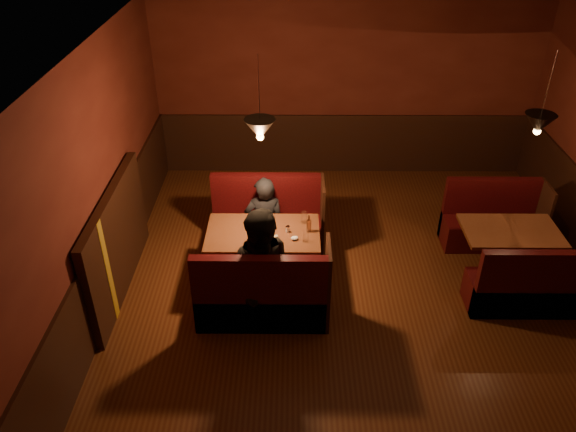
{
  "coord_description": "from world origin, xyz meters",
  "views": [
    {
      "loc": [
        -0.86,
        -5.02,
        4.47
      ],
      "look_at": [
        -0.9,
        0.52,
        0.95
      ],
      "focal_mm": 35.0,
      "sensor_mm": 36.0,
      "label": 1
    }
  ],
  "objects_px": {
    "main_table": "(264,243)",
    "diner_b": "(265,256)",
    "second_table": "(509,241)",
    "second_bench_near": "(527,290)",
    "main_bench_near": "(263,300)",
    "second_bench_far": "(491,224)",
    "main_bench_far": "(268,225)",
    "diner_a": "(264,204)"
  },
  "relations": [
    {
      "from": "main_table",
      "to": "second_bench_far",
      "type": "height_order",
      "value": "main_table"
    },
    {
      "from": "second_table",
      "to": "diner_b",
      "type": "bearing_deg",
      "value": -164.02
    },
    {
      "from": "second_table",
      "to": "diner_a",
      "type": "distance_m",
      "value": 3.09
    },
    {
      "from": "second_bench_far",
      "to": "diner_b",
      "type": "height_order",
      "value": "diner_b"
    },
    {
      "from": "main_table",
      "to": "diner_a",
      "type": "height_order",
      "value": "diner_a"
    },
    {
      "from": "main_bench_near",
      "to": "second_bench_far",
      "type": "distance_m",
      "value": 3.44
    },
    {
      "from": "main_bench_far",
      "to": "main_bench_near",
      "type": "distance_m",
      "value": 1.53
    },
    {
      "from": "second_table",
      "to": "second_bench_near",
      "type": "relative_size",
      "value": 0.9
    },
    {
      "from": "main_bench_far",
      "to": "main_bench_near",
      "type": "relative_size",
      "value": 1.0
    },
    {
      "from": "main_bench_far",
      "to": "main_bench_near",
      "type": "height_order",
      "value": "same"
    },
    {
      "from": "main_table",
      "to": "second_table",
      "type": "bearing_deg",
      "value": 3.09
    },
    {
      "from": "main_table",
      "to": "diner_b",
      "type": "height_order",
      "value": "diner_b"
    },
    {
      "from": "main_table",
      "to": "diner_b",
      "type": "distance_m",
      "value": 0.76
    },
    {
      "from": "main_bench_near",
      "to": "diner_b",
      "type": "distance_m",
      "value": 0.56
    },
    {
      "from": "diner_b",
      "to": "main_table",
      "type": "bearing_deg",
      "value": 96.7
    },
    {
      "from": "second_bench_near",
      "to": "diner_b",
      "type": "height_order",
      "value": "diner_b"
    },
    {
      "from": "second_bench_far",
      "to": "diner_a",
      "type": "distance_m",
      "value": 3.11
    },
    {
      "from": "diner_b",
      "to": "diner_a",
      "type": "bearing_deg",
      "value": 96.03
    },
    {
      "from": "main_table",
      "to": "diner_a",
      "type": "distance_m",
      "value": 0.66
    },
    {
      "from": "second_table",
      "to": "second_bench_near",
      "type": "xyz_separation_m",
      "value": [
        0.03,
        -0.7,
        -0.19
      ]
    },
    {
      "from": "main_table",
      "to": "main_bench_near",
      "type": "distance_m",
      "value": 0.8
    },
    {
      "from": "second_bench_far",
      "to": "diner_b",
      "type": "distance_m",
      "value": 3.43
    },
    {
      "from": "diner_a",
      "to": "diner_b",
      "type": "distance_m",
      "value": 1.34
    },
    {
      "from": "main_bench_near",
      "to": "main_table",
      "type": "bearing_deg",
      "value": 91.15
    },
    {
      "from": "main_bench_far",
      "to": "diner_b",
      "type": "height_order",
      "value": "diner_b"
    },
    {
      "from": "main_bench_near",
      "to": "second_bench_far",
      "type": "height_order",
      "value": "main_bench_near"
    },
    {
      "from": "second_bench_far",
      "to": "main_bench_near",
      "type": "bearing_deg",
      "value": -151.74
    },
    {
      "from": "diner_a",
      "to": "second_bench_far",
      "type": "bearing_deg",
      "value": -179.41
    },
    {
      "from": "second_table",
      "to": "second_bench_far",
      "type": "relative_size",
      "value": 0.9
    },
    {
      "from": "second_bench_far",
      "to": "second_bench_near",
      "type": "xyz_separation_m",
      "value": [
        0.0,
        -1.39,
        0.0
      ]
    },
    {
      "from": "main_table",
      "to": "diner_a",
      "type": "relative_size",
      "value": 0.93
    },
    {
      "from": "main_table",
      "to": "second_table",
      "type": "distance_m",
      "value": 3.02
    },
    {
      "from": "second_bench_far",
      "to": "second_bench_near",
      "type": "distance_m",
      "value": 1.39
    },
    {
      "from": "main_table",
      "to": "second_bench_near",
      "type": "relative_size",
      "value": 1.05
    },
    {
      "from": "main_bench_near",
      "to": "diner_b",
      "type": "relative_size",
      "value": 0.85
    },
    {
      "from": "second_table",
      "to": "diner_b",
      "type": "height_order",
      "value": "diner_b"
    },
    {
      "from": "main_table",
      "to": "second_bench_near",
      "type": "xyz_separation_m",
      "value": [
        3.04,
        -0.53,
        -0.26
      ]
    },
    {
      "from": "main_bench_near",
      "to": "second_table",
      "type": "bearing_deg",
      "value": 17.24
    },
    {
      "from": "diner_a",
      "to": "main_bench_far",
      "type": "bearing_deg",
      "value": -111.77
    },
    {
      "from": "main_table",
      "to": "diner_a",
      "type": "bearing_deg",
      "value": 92.28
    },
    {
      "from": "second_bench_near",
      "to": "diner_b",
      "type": "bearing_deg",
      "value": -177.04
    },
    {
      "from": "diner_a",
      "to": "diner_b",
      "type": "relative_size",
      "value": 0.83
    }
  ]
}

